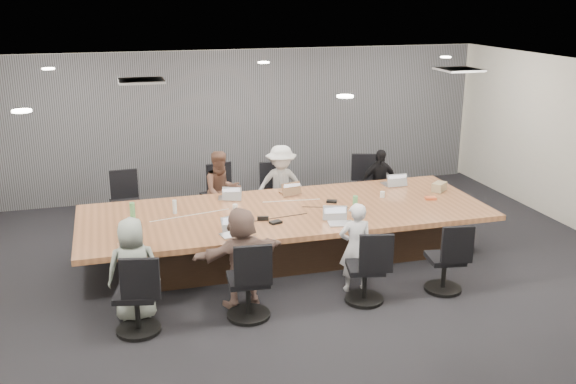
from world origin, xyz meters
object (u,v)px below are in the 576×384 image
object	(u,v)px
chair_1	(219,200)
person_4	(133,269)
chair_2	(276,198)
chair_6	(365,273)
bottle_clear	(175,207)
stapler	(263,218)
conference_table	(286,231)
mug_brown	(126,227)
person_6	(355,247)
chair_3	(371,188)
laptop_4	(131,245)
laptop_5	(233,235)
person_3	(379,183)
canvas_bag	(439,187)
person_2	(281,186)
snack_packet	(430,198)
bottle_green_right	(355,205)
chair_7	(445,264)
person_1	(222,192)
person_5	(242,257)
chair_0	(126,209)
laptop_1	(228,198)
laptop_2	(290,192)
laptop_6	(341,224)
chair_5	(248,286)
chair_4	(137,300)
laptop_3	(392,184)
bottle_green_left	(133,212)

from	to	relation	value
chair_1	person_4	distance (m)	3.44
chair_1	chair_2	xyz separation A→B (m)	(1.02, 0.00, -0.05)
chair_6	bottle_clear	xyz separation A→B (m)	(-2.17, 2.00, 0.45)
chair_2	bottle_clear	bearing A→B (deg)	43.43
stapler	conference_table	bearing A→B (deg)	51.68
chair_2	mug_brown	distance (m)	3.28
person_6	chair_3	bearing A→B (deg)	-110.82
laptop_4	laptop_5	distance (m)	1.32
person_3	canvas_bag	bearing A→B (deg)	-65.50
person_2	snack_packet	world-z (taller)	person_2
bottle_green_right	chair_6	bearing A→B (deg)	-105.69
chair_2	laptop_5	bearing A→B (deg)	70.31
bottle_green_right	snack_packet	bearing A→B (deg)	11.80
conference_table	chair_3	world-z (taller)	chair_3
bottle_green_right	stapler	distance (m)	1.37
chair_3	person_6	xyz separation A→B (m)	(-1.52, -3.05, 0.21)
conference_table	chair_7	world-z (taller)	chair_7
person_1	person_5	world-z (taller)	person_1
chair_0	laptop_1	distance (m)	1.82
laptop_2	laptop_6	distance (m)	1.62
person_3	bottle_green_right	bearing A→B (deg)	-125.77
person_2	chair_2	bearing A→B (deg)	97.84
chair_5	chair_6	size ratio (longest dim) A/B	1.07
chair_7	snack_packet	bearing A→B (deg)	78.34
chair_6	laptop_1	xyz separation A→B (m)	(-1.29, 2.50, 0.36)
chair_4	person_1	distance (m)	3.44
laptop_2	laptop_5	bearing A→B (deg)	42.27
chair_2	laptop_3	bearing A→B (deg)	160.34
laptop_1	bottle_clear	world-z (taller)	bottle_clear
chair_7	person_2	bearing A→B (deg)	124.05
chair_6	laptop_6	bearing A→B (deg)	102.42
bottle_green_right	chair_1	bearing A→B (deg)	128.01
chair_4	laptop_6	bearing A→B (deg)	30.33
chair_7	laptop_1	size ratio (longest dim) A/B	2.58
person_3	snack_packet	xyz separation A→B (m)	(0.22, -1.47, 0.15)
conference_table	chair_0	bearing A→B (deg)	143.16
person_1	laptop_1	xyz separation A→B (m)	(0.00, -0.55, 0.07)
chair_4	bottle_green_left	xyz separation A→B (m)	(0.08, 1.85, 0.46)
chair_5	person_1	size ratio (longest dim) A/B	0.61
chair_6	bottle_green_right	size ratio (longest dim) A/B	2.98
person_5	laptop_6	bearing A→B (deg)	-171.18
chair_2	chair_7	world-z (taller)	chair_7
chair_1	chair_5	xyz separation A→B (m)	(-0.24, -3.40, -0.00)
stapler	chair_0	bearing A→B (deg)	145.23
laptop_2	bottle_green_left	distance (m)	2.59
person_3	laptop_5	xyz separation A→B (m)	(-3.05, -2.15, 0.14)
chair_1	chair_3	world-z (taller)	chair_1
chair_1	mug_brown	world-z (taller)	mug_brown
laptop_3	chair_7	bearing A→B (deg)	81.39
chair_7	bottle_green_right	world-z (taller)	bottle_green_right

